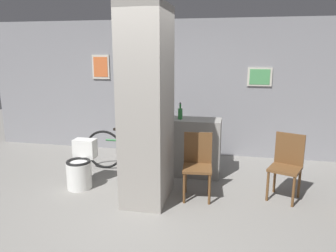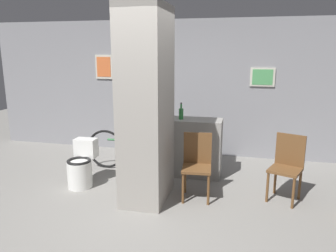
{
  "view_description": "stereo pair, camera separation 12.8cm",
  "coord_description": "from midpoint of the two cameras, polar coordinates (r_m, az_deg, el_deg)",
  "views": [
    {
      "loc": [
        1.07,
        -3.68,
        2.02
      ],
      "look_at": [
        0.13,
        0.86,
        0.95
      ],
      "focal_mm": 35.0,
      "sensor_mm": 36.0,
      "label": 1
    },
    {
      "loc": [
        1.19,
        -3.65,
        2.02
      ],
      "look_at": [
        0.13,
        0.86,
        0.95
      ],
      "focal_mm": 35.0,
      "sensor_mm": 36.0,
      "label": 2
    }
  ],
  "objects": [
    {
      "name": "counter_shelf",
      "position": [
        5.42,
        1.92,
        -3.6
      ],
      "size": [
        1.23,
        0.44,
        0.94
      ],
      "color": "gray",
      "rests_on": "ground_plane"
    },
    {
      "name": "ground_plane",
      "position": [
        4.34,
        -5.04,
        -14.82
      ],
      "size": [
        14.0,
        14.0,
        0.0
      ],
      "primitive_type": "plane",
      "color": "gray"
    },
    {
      "name": "toilet",
      "position": [
        5.16,
        -15.68,
        -7.0
      ],
      "size": [
        0.37,
        0.53,
        0.69
      ],
      "color": "white",
      "rests_on": "ground_plane"
    },
    {
      "name": "pillar_center",
      "position": [
        4.36,
        -4.5,
        3.45
      ],
      "size": [
        0.59,
        0.92,
        2.6
      ],
      "color": "gray",
      "rests_on": "ground_plane"
    },
    {
      "name": "bottle_tall",
      "position": [
        5.25,
        1.44,
        2.27
      ],
      "size": [
        0.07,
        0.07,
        0.27
      ],
      "color": "#267233",
      "rests_on": "counter_shelf"
    },
    {
      "name": "wall_back",
      "position": [
        6.44,
        1.42,
        6.59
      ],
      "size": [
        8.0,
        0.09,
        2.6
      ],
      "color": "gray",
      "rests_on": "ground_plane"
    },
    {
      "name": "chair_by_doorway",
      "position": [
        4.81,
        19.24,
        -6.17
      ],
      "size": [
        0.51,
        0.51,
        0.91
      ],
      "rotation": [
        0.0,
        0.0,
        -0.38
      ],
      "color": "brown",
      "rests_on": "ground_plane"
    },
    {
      "name": "chair_near_pillar",
      "position": [
        4.59,
        4.36,
        -6.36
      ],
      "size": [
        0.43,
        0.43,
        0.91
      ],
      "rotation": [
        0.0,
        0.0,
        0.09
      ],
      "color": "brown",
      "rests_on": "ground_plane"
    },
    {
      "name": "bicycle",
      "position": [
        5.63,
        -6.59,
        -4.28
      ],
      "size": [
        1.76,
        0.42,
        0.74
      ],
      "color": "black",
      "rests_on": "ground_plane"
    }
  ]
}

